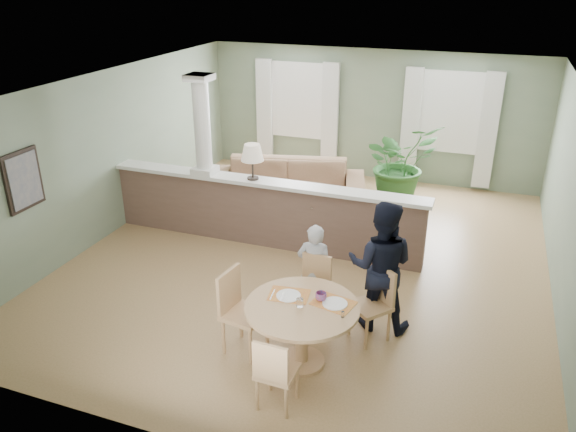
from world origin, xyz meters
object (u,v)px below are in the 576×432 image
at_px(dining_table, 303,317).
at_px(chair_side, 239,308).
at_px(chair_near, 275,371).
at_px(chair_far_boy, 313,286).
at_px(houseplant, 400,163).
at_px(child_person, 315,269).
at_px(chair_far_man, 375,300).
at_px(man_person, 381,266).
at_px(sofa, 286,185).

distance_m(dining_table, chair_side, 0.79).
xyz_separation_m(dining_table, chair_side, (-0.79, 0.01, -0.06)).
bearing_deg(chair_near, chair_far_boy, -84.35).
xyz_separation_m(houseplant, dining_table, (-0.16, -5.30, -0.16)).
xyz_separation_m(chair_far_boy, chair_side, (-0.64, -0.86, 0.07)).
bearing_deg(child_person, chair_far_man, 157.56).
bearing_deg(dining_table, man_person, 57.94).
distance_m(chair_near, child_person, 1.86).
distance_m(sofa, chair_far_boy, 3.80).
bearing_deg(chair_near, chair_far_man, -111.97).
height_order(chair_near, chair_side, chair_side).
height_order(chair_far_boy, chair_near, chair_far_boy).
height_order(dining_table, chair_far_man, chair_far_man).
bearing_deg(chair_far_boy, man_person, 15.38).
distance_m(sofa, chair_side, 4.40).
bearing_deg(chair_far_boy, child_person, 107.58).
xyz_separation_m(chair_far_man, chair_near, (-0.69, -1.58, -0.03)).
bearing_deg(chair_side, chair_far_man, -53.15).
xyz_separation_m(chair_far_boy, chair_near, (0.12, -1.66, -0.01)).
relative_size(chair_near, man_person, 0.51).
height_order(houseplant, dining_table, houseplant).
xyz_separation_m(sofa, chair_side, (0.99, -4.28, 0.13)).
distance_m(chair_far_boy, chair_near, 1.67).
distance_m(chair_far_boy, man_person, 0.89).
bearing_deg(chair_far_boy, chair_far_man, -2.68).
bearing_deg(man_person, houseplant, -87.33).
distance_m(sofa, chair_far_man, 4.27).
distance_m(houseplant, chair_near, 6.10).
distance_m(chair_far_man, child_person, 0.90).
xyz_separation_m(chair_side, child_person, (0.59, 1.04, 0.07)).
bearing_deg(sofa, houseplant, 13.18).
height_order(sofa, dining_table, dining_table).
bearing_deg(man_person, chair_far_boy, 8.31).
relative_size(chair_far_man, chair_near, 1.07).
distance_m(houseplant, chair_side, 5.37).
height_order(sofa, man_person, man_person).
xyz_separation_m(chair_far_boy, man_person, (0.80, 0.17, 0.35)).
relative_size(chair_far_boy, man_person, 0.53).
height_order(sofa, chair_side, chair_side).
bearing_deg(sofa, child_person, -78.09).
relative_size(child_person, man_person, 0.74).
distance_m(dining_table, child_person, 1.07).
distance_m(houseplant, man_person, 4.28).
bearing_deg(dining_table, chair_far_man, 49.96).
bearing_deg(chair_far_man, child_person, -157.98).
bearing_deg(houseplant, chair_far_boy, -93.95).
bearing_deg(chair_side, chair_far_boy, -28.13).
relative_size(dining_table, man_person, 0.75).
bearing_deg(houseplant, chair_far_man, -83.67).
bearing_deg(dining_table, chair_far_boy, 99.55).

